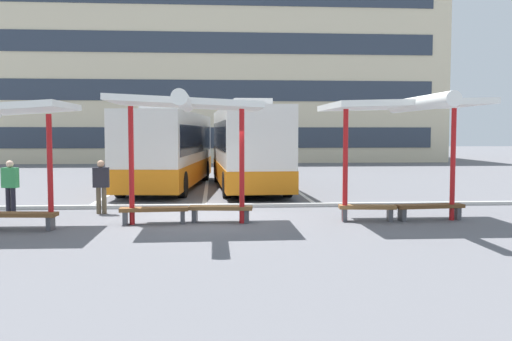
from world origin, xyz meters
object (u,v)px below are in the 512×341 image
bench_2 (154,211)px  waiting_passenger_1 (10,183)px  bench_1 (22,217)px  waiting_passenger_0 (101,183)px  waiting_shelter_2 (404,107)px  coach_bus_0 (169,150)px  bench_4 (367,209)px  coach_bus_1 (248,148)px  bench_5 (430,208)px  bench_3 (221,210)px  waiting_shelter_1 (186,106)px

bench_2 → waiting_passenger_1: (-4.50, 2.14, 0.60)m
bench_1 → waiting_passenger_0: bearing=62.6°
bench_2 → waiting_shelter_2: waiting_shelter_2 is taller
coach_bus_0 → bench_4: (6.23, -10.01, -1.35)m
coach_bus_1 → bench_1: 12.02m
coach_bus_1 → bench_4: bearing=-73.5°
waiting_passenger_0 → bench_5: bearing=-11.8°
bench_4 → bench_5: (1.80, 0.03, 0.01)m
bench_3 → bench_5: bearing=-0.7°
waiting_shelter_2 → bench_2: bearing=177.8°
waiting_shelter_1 → waiting_passenger_0: waiting_shelter_1 is taller
coach_bus_1 → waiting_shelter_2: 10.40m
bench_1 → waiting_passenger_1: 3.21m
bench_2 → bench_3: 1.80m
bench_1 → waiting_passenger_1: (-1.28, 2.88, 0.60)m
coach_bus_1 → bench_1: coach_bus_1 is taller
bench_3 → bench_2: bearing=-175.8°
waiting_shelter_1 → waiting_shelter_2: size_ratio=0.92×
coach_bus_1 → waiting_shelter_1: coach_bus_1 is taller
coach_bus_0 → waiting_passenger_0: (-1.43, -8.00, -0.74)m
coach_bus_1 → bench_1: bearing=-122.0°
waiting_shelter_2 → waiting_passenger_0: waiting_shelter_2 is taller
bench_5 → bench_2: bearing=-179.6°
waiting_passenger_0 → waiting_shelter_1: bearing=-41.3°
bench_2 → waiting_shelter_2: (6.77, -0.26, 2.81)m
waiting_passenger_1 → waiting_passenger_0: bearing=-2.4°
waiting_shelter_2 → bench_4: bearing=162.6°
waiting_passenger_0 → coach_bus_1: bearing=56.3°
bench_4 → bench_3: bearing=178.5°
bench_2 → coach_bus_1: bearing=71.7°
waiting_shelter_1 → bench_2: bearing=159.6°
coach_bus_1 → waiting_passenger_1: size_ratio=6.34×
coach_bus_1 → waiting_passenger_0: (-4.90, -7.35, -0.84)m
bench_1 → waiting_shelter_1: 5.01m
bench_1 → bench_2: (3.23, 0.74, 0.00)m
bench_4 → bench_5: 1.80m
bench_4 → waiting_passenger_1: bearing=168.5°
coach_bus_0 → waiting_passenger_1: 8.94m
bench_2 → waiting_passenger_0: waiting_passenger_0 is taller
bench_5 → waiting_shelter_2: bearing=-160.7°
coach_bus_0 → waiting_passenger_0: 8.16m
coach_bus_0 → bench_2: coach_bus_0 is taller
waiting_shelter_2 → bench_3: bearing=175.5°
coach_bus_1 → waiting_shelter_1: (-2.20, -9.71, 1.38)m
coach_bus_0 → bench_1: coach_bus_0 is taller
coach_bus_1 → bench_3: size_ratio=5.81×
coach_bus_1 → bench_5: 10.48m
bench_4 → waiting_passenger_1: (-10.37, 2.12, 0.60)m
waiting_shelter_2 → bench_4: waiting_shelter_2 is taller
coach_bus_1 → bench_4: size_ratio=6.45×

